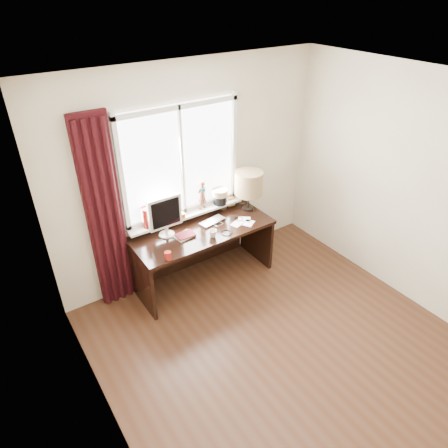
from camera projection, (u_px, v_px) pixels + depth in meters
floor at (298, 361)px, 4.02m from camera, size 3.50×4.00×0.00m
ceiling at (336, 100)px, 2.65m from camera, size 3.50×4.00×0.00m
wall_back at (192, 174)px, 4.74m from camera, size 3.50×0.00×2.60m
wall_left at (112, 351)px, 2.50m from camera, size 0.00×4.00×2.60m
wall_right at (433, 201)px, 4.17m from camera, size 0.00×4.00×2.60m
laptop at (212, 221)px, 4.85m from camera, size 0.36×0.26×0.03m
mug at (213, 233)px, 4.56m from camera, size 0.13×0.13×0.09m
red_cup at (168, 256)px, 4.20m from camera, size 0.07×0.07×0.09m
window at (184, 177)px, 4.64m from camera, size 1.52×0.22×1.40m
curtain at (105, 218)px, 4.23m from camera, size 0.38×0.09×2.25m
desk at (199, 242)px, 4.92m from camera, size 1.70×0.70×0.75m
monitor at (165, 214)px, 4.47m from camera, size 0.40×0.18×0.49m
notebook_stack at (185, 235)px, 4.58m from camera, size 0.24×0.20×0.03m
brush_holder at (224, 204)px, 5.11m from camera, size 0.09×0.09×0.25m
icon_frame at (232, 202)px, 5.16m from camera, size 0.10×0.03×0.13m
table_lamp at (249, 184)px, 4.94m from camera, size 0.35×0.35×0.52m
loose_papers at (243, 222)px, 4.86m from camera, size 0.32×0.28×0.00m
desk_cables at (228, 226)px, 4.78m from camera, size 0.43×0.38×0.01m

